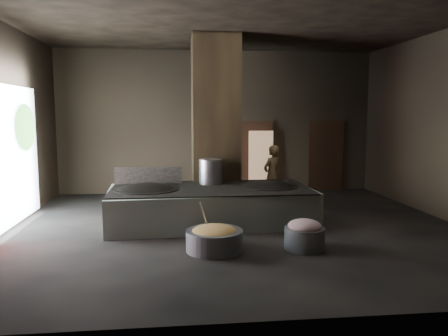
{
  "coord_description": "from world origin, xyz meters",
  "views": [
    {
      "loc": [
        -1.33,
        -9.46,
        2.51
      ],
      "look_at": [
        -0.21,
        0.66,
        1.25
      ],
      "focal_mm": 35.0,
      "sensor_mm": 36.0,
      "label": 1
    }
  ],
  "objects": [
    {
      "name": "floor",
      "position": [
        0.0,
        0.0,
        -0.05
      ],
      "size": [
        10.0,
        9.0,
        0.1
      ],
      "primitive_type": "cube",
      "color": "black",
      "rests_on": "ground"
    },
    {
      "name": "ceiling",
      "position": [
        0.0,
        0.0,
        4.55
      ],
      "size": [
        10.0,
        9.0,
        0.1
      ],
      "primitive_type": "cube",
      "color": "black",
      "rests_on": "back_wall"
    },
    {
      "name": "back_wall",
      "position": [
        0.0,
        4.55,
        2.25
      ],
      "size": [
        10.0,
        0.1,
        4.5
      ],
      "primitive_type": "cube",
      "color": "black",
      "rests_on": "ground"
    },
    {
      "name": "front_wall",
      "position": [
        0.0,
        -4.55,
        2.25
      ],
      "size": [
        10.0,
        0.1,
        4.5
      ],
      "primitive_type": "cube",
      "color": "black",
      "rests_on": "ground"
    },
    {
      "name": "pillar",
      "position": [
        -0.3,
        1.9,
        2.25
      ],
      "size": [
        1.2,
        1.2,
        4.5
      ],
      "primitive_type": "cube",
      "color": "black",
      "rests_on": "ground"
    },
    {
      "name": "hearth_platform",
      "position": [
        -0.55,
        0.43,
        0.4
      ],
      "size": [
        4.73,
        2.45,
        0.8
      ],
      "primitive_type": "cube",
      "rotation": [
        0.0,
        0.0,
        0.05
      ],
      "color": "silver",
      "rests_on": "ground"
    },
    {
      "name": "platform_cap",
      "position": [
        -0.55,
        0.43,
        0.82
      ],
      "size": [
        4.52,
        2.17,
        0.03
      ],
      "primitive_type": "cube",
      "color": "black",
      "rests_on": "hearth_platform"
    },
    {
      "name": "wok_left",
      "position": [
        -2.0,
        0.38,
        0.75
      ],
      "size": [
        1.46,
        1.46,
        0.4
      ],
      "primitive_type": "ellipsoid",
      "color": "black",
      "rests_on": "hearth_platform"
    },
    {
      "name": "wok_left_rim",
      "position": [
        -2.0,
        0.38,
        0.82
      ],
      "size": [
        1.49,
        1.49,
        0.05
      ],
      "primitive_type": "cylinder",
      "color": "black",
      "rests_on": "hearth_platform"
    },
    {
      "name": "wok_right",
      "position": [
        0.8,
        0.48,
        0.75
      ],
      "size": [
        1.35,
        1.35,
        0.38
      ],
      "primitive_type": "ellipsoid",
      "color": "black",
      "rests_on": "hearth_platform"
    },
    {
      "name": "wok_right_rim",
      "position": [
        0.8,
        0.48,
        0.82
      ],
      "size": [
        1.38,
        1.38,
        0.05
      ],
      "primitive_type": "cylinder",
      "color": "black",
      "rests_on": "hearth_platform"
    },
    {
      "name": "stock_pot",
      "position": [
        -0.5,
        0.98,
        1.13
      ],
      "size": [
        0.56,
        0.56,
        0.6
      ],
      "primitive_type": "cylinder",
      "color": "#A2A3A9",
      "rests_on": "hearth_platform"
    },
    {
      "name": "splash_guard",
      "position": [
        -2.0,
        1.18,
        1.03
      ],
      "size": [
        1.61,
        0.15,
        0.4
      ],
      "primitive_type": "cube",
      "rotation": [
        0.0,
        0.0,
        0.05
      ],
      "color": "black",
      "rests_on": "hearth_platform"
    },
    {
      "name": "cook",
      "position": [
        1.3,
        2.26,
        0.83
      ],
      "size": [
        0.72,
        0.67,
        1.66
      ],
      "primitive_type": "imported",
      "rotation": [
        0.0,
        0.0,
        3.76
      ],
      "color": "olive",
      "rests_on": "ground"
    },
    {
      "name": "veg_basin",
      "position": [
        -0.65,
        -1.67,
        0.19
      ],
      "size": [
        1.21,
        1.21,
        0.39
      ],
      "primitive_type": "cylinder",
      "rotation": [
        0.0,
        0.0,
        -0.17
      ],
      "color": "slate",
      "rests_on": "ground"
    },
    {
      "name": "veg_fill",
      "position": [
        -0.65,
        -1.67,
        0.35
      ],
      "size": [
        0.86,
        0.86,
        0.27
      ],
      "primitive_type": "ellipsoid",
      "color": "#A9AF54",
      "rests_on": "veg_basin"
    },
    {
      "name": "ladle",
      "position": [
        -0.8,
        -1.52,
        0.55
      ],
      "size": [
        0.26,
        0.36,
        0.75
      ],
      "primitive_type": "cylinder",
      "rotation": [
        0.49,
        0.0,
        -0.61
      ],
      "color": "#A2A3A9",
      "rests_on": "veg_basin"
    },
    {
      "name": "meat_basin",
      "position": [
        1.03,
        -1.76,
        0.21
      ],
      "size": [
        0.97,
        0.97,
        0.41
      ],
      "primitive_type": "cylinder",
      "rotation": [
        0.0,
        0.0,
        0.37
      ],
      "color": "slate",
      "rests_on": "ground"
    },
    {
      "name": "meat_fill",
      "position": [
        1.03,
        -1.76,
        0.45
      ],
      "size": [
        0.62,
        0.62,
        0.24
      ],
      "primitive_type": "ellipsoid",
      "color": "#B36B6F",
      "rests_on": "meat_basin"
    },
    {
      "name": "doorway_near",
      "position": [
        1.2,
        4.45,
        1.1
      ],
      "size": [
        1.18,
        0.08,
        2.38
      ],
      "primitive_type": "cube",
      "color": "black",
      "rests_on": "ground"
    },
    {
      "name": "doorway_near_glow",
      "position": [
        1.38,
        4.27,
        1.05
      ],
      "size": [
        0.79,
        0.04,
        1.86
      ],
      "primitive_type": "cube",
      "color": "#8C6647",
      "rests_on": "ground"
    },
    {
      "name": "doorway_far",
      "position": [
        3.6,
        4.45,
        1.1
      ],
      "size": [
        1.18,
        0.08,
        2.38
      ],
      "primitive_type": "cube",
      "color": "black",
      "rests_on": "ground"
    },
    {
      "name": "doorway_far_glow",
      "position": [
        3.46,
        4.44,
        1.05
      ],
      "size": [
        0.85,
        0.04,
        2.02
      ],
      "primitive_type": "cube",
      "color": "#8C6647",
      "rests_on": "ground"
    },
    {
      "name": "left_opening",
      "position": [
        -4.95,
        0.2,
        1.6
      ],
      "size": [
        0.04,
        4.2,
        3.1
      ],
      "primitive_type": "cube",
      "color": "white",
      "rests_on": "ground"
    },
    {
      "name": "tree_silhouette",
      "position": [
        -4.85,
        1.3,
        2.2
      ],
      "size": [
        0.28,
        1.1,
        1.1
      ],
      "primitive_type": "ellipsoid",
      "color": "#194714",
      "rests_on": "left_opening"
    }
  ]
}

